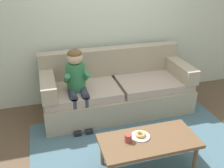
{
  "coord_description": "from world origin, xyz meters",
  "views": [
    {
      "loc": [
        -1.08,
        -2.57,
        2.16
      ],
      "look_at": [
        -0.2,
        0.45,
        0.65
      ],
      "focal_mm": 41.27,
      "sensor_mm": 36.0,
      "label": 1
    }
  ],
  "objects_px": {
    "donut": "(140,134)",
    "coffee_table": "(149,143)",
    "person_child": "(77,81)",
    "toy_controller": "(178,132)",
    "couch": "(116,90)",
    "mug": "(128,138)"
  },
  "relations": [
    {
      "from": "donut",
      "to": "coffee_table",
      "type": "bearing_deg",
      "value": -43.41
    },
    {
      "from": "coffee_table",
      "to": "person_child",
      "type": "distance_m",
      "value": 1.33
    },
    {
      "from": "donut",
      "to": "toy_controller",
      "type": "xyz_separation_m",
      "value": [
        0.74,
        0.41,
        -0.42
      ]
    },
    {
      "from": "coffee_table",
      "to": "person_child",
      "type": "xyz_separation_m",
      "value": [
        -0.59,
        1.16,
        0.31
      ]
    },
    {
      "from": "couch",
      "to": "mug",
      "type": "xyz_separation_m",
      "value": [
        -0.28,
        -1.33,
        0.12
      ]
    },
    {
      "from": "coffee_table",
      "to": "mug",
      "type": "bearing_deg",
      "value": 172.69
    },
    {
      "from": "mug",
      "to": "couch",
      "type": "bearing_deg",
      "value": 78.33
    },
    {
      "from": "person_child",
      "to": "donut",
      "type": "xyz_separation_m",
      "value": [
        0.51,
        -1.09,
        -0.23
      ]
    },
    {
      "from": "toy_controller",
      "to": "coffee_table",
      "type": "bearing_deg",
      "value": -128.25
    },
    {
      "from": "mug",
      "to": "toy_controller",
      "type": "bearing_deg",
      "value": 26.88
    },
    {
      "from": "mug",
      "to": "toy_controller",
      "type": "xyz_separation_m",
      "value": [
        0.89,
        0.45,
        -0.43
      ]
    },
    {
      "from": "mug",
      "to": "coffee_table",
      "type": "bearing_deg",
      "value": -7.31
    },
    {
      "from": "couch",
      "to": "toy_controller",
      "type": "relative_size",
      "value": 9.96
    },
    {
      "from": "couch",
      "to": "mug",
      "type": "height_order",
      "value": "couch"
    },
    {
      "from": "coffee_table",
      "to": "donut",
      "type": "height_order",
      "value": "donut"
    },
    {
      "from": "person_child",
      "to": "coffee_table",
      "type": "bearing_deg",
      "value": -63.11
    },
    {
      "from": "mug",
      "to": "toy_controller",
      "type": "height_order",
      "value": "mug"
    },
    {
      "from": "donut",
      "to": "mug",
      "type": "height_order",
      "value": "mug"
    },
    {
      "from": "couch",
      "to": "mug",
      "type": "relative_size",
      "value": 25.01
    },
    {
      "from": "coffee_table",
      "to": "mug",
      "type": "height_order",
      "value": "mug"
    },
    {
      "from": "mug",
      "to": "toy_controller",
      "type": "relative_size",
      "value": 0.4
    },
    {
      "from": "person_child",
      "to": "mug",
      "type": "distance_m",
      "value": 1.2
    }
  ]
}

